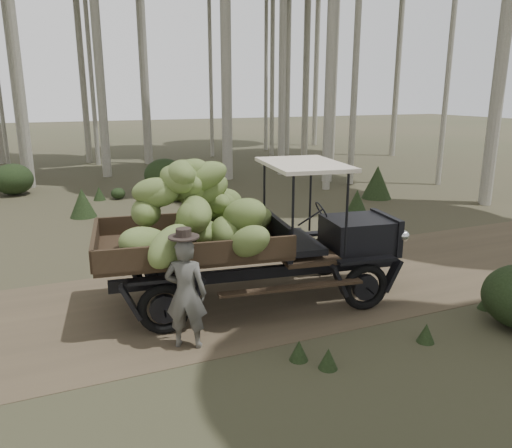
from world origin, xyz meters
The scene contains 5 objects.
ground centered at (0.00, 0.00, 0.00)m, with size 120.00×120.00×0.00m, color #473D2B.
dirt_track centered at (0.00, 0.00, 0.00)m, with size 70.00×4.00×0.01m, color brown.
banana_truck centered at (1.52, -0.25, 1.58)m, with size 5.63×2.89×2.70m.
farmer centered at (0.52, -1.47, 0.86)m, with size 0.73×0.64×1.83m.
undergrowth centered at (-0.96, -0.73, 0.54)m, with size 21.55×24.90×1.39m.
Camera 1 is at (-1.17, -8.06, 3.69)m, focal length 35.00 mm.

